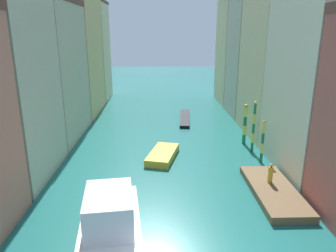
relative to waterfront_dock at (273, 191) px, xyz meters
name	(u,v)px	position (x,y,z in m)	size (l,w,h in m)	color
ground_plane	(164,131)	(-7.80, 15.85, -0.27)	(154.00, 154.00, 0.00)	#1E6B66
building_left_2	(40,70)	(-21.35, 14.25, 7.36)	(7.99, 11.54, 15.24)	#BCB299
building_left_3	(68,46)	(-21.35, 25.96, 9.45)	(7.99, 11.44, 19.40)	#DBB77A
building_left_4	(85,51)	(-21.35, 36.15, 8.15)	(7.99, 8.23, 16.81)	beige
building_right_2	(286,48)	(5.75, 14.89, 9.68)	(7.99, 10.16, 19.88)	beige
building_right_3	(260,46)	(5.75, 24.12, 9.54)	(7.99, 8.00, 19.58)	#BCB299
building_right_4	(244,45)	(5.75, 32.81, 9.37)	(7.99, 9.11, 19.26)	beige
waterfront_dock	(273,191)	(0.00, 0.00, 0.00)	(3.07, 7.84, 0.54)	brown
person_on_dock	(270,174)	(-0.01, 0.90, 0.97)	(0.36, 0.36, 1.52)	gold
mooring_pole_0	(263,141)	(0.92, 5.92, 1.81)	(0.29, 0.29, 4.06)	#197247
mooring_pole_1	(254,127)	(0.88, 8.71, 2.37)	(0.29, 0.29, 5.19)	#197247
mooring_pole_2	(245,124)	(0.71, 11.20, 1.97)	(0.40, 0.40, 4.36)	#197247
vaporetto_white	(110,226)	(-11.24, -5.40, 0.86)	(4.53, 9.63, 3.17)	white
gondola_black	(185,118)	(-4.88, 21.27, -0.08)	(2.00, 8.90, 0.37)	black
motorboat_0	(163,155)	(-8.13, 7.35, 0.06)	(3.41, 5.52, 0.66)	gold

